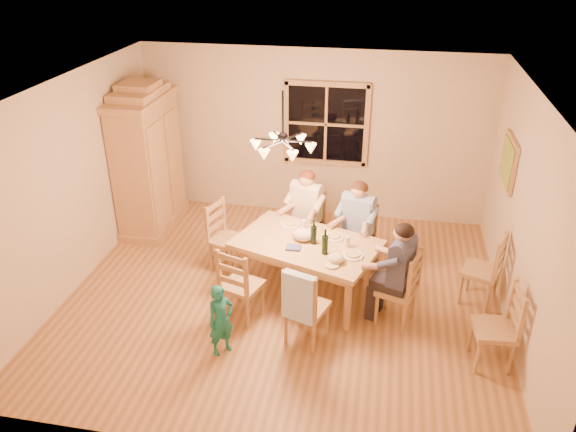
% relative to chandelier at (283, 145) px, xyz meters
% --- Properties ---
extents(floor, '(5.50, 5.50, 0.00)m').
position_rel_chandelier_xyz_m(floor, '(0.00, 0.00, -2.08)').
color(floor, olive).
rests_on(floor, ground).
extents(ceiling, '(5.50, 5.00, 0.02)m').
position_rel_chandelier_xyz_m(ceiling, '(0.00, 0.00, 0.62)').
color(ceiling, white).
rests_on(ceiling, wall_back).
extents(wall_back, '(5.50, 0.02, 2.70)m').
position_rel_chandelier_xyz_m(wall_back, '(0.00, 2.50, -0.73)').
color(wall_back, tan).
rests_on(wall_back, floor).
extents(wall_left, '(0.02, 5.00, 2.70)m').
position_rel_chandelier_xyz_m(wall_left, '(-2.75, 0.00, -0.73)').
color(wall_left, tan).
rests_on(wall_left, floor).
extents(wall_right, '(0.02, 5.00, 2.70)m').
position_rel_chandelier_xyz_m(wall_right, '(2.75, 0.00, -0.73)').
color(wall_right, tan).
rests_on(wall_right, floor).
extents(window, '(1.30, 0.06, 1.30)m').
position_rel_chandelier_xyz_m(window, '(0.20, 2.47, -0.53)').
color(window, black).
rests_on(window, wall_back).
extents(painting, '(0.06, 0.78, 0.64)m').
position_rel_chandelier_xyz_m(painting, '(2.71, 1.20, -0.48)').
color(painting, olive).
rests_on(painting, wall_right).
extents(chandelier, '(0.77, 0.68, 0.71)m').
position_rel_chandelier_xyz_m(chandelier, '(0.00, 0.00, 0.00)').
color(chandelier, black).
rests_on(chandelier, ceiling).
extents(armoire, '(0.66, 1.40, 2.30)m').
position_rel_chandelier_xyz_m(armoire, '(-2.42, 1.58, -1.02)').
color(armoire, olive).
rests_on(armoire, floor).
extents(dining_table, '(2.00, 1.57, 0.76)m').
position_rel_chandelier_xyz_m(dining_table, '(0.27, 0.13, -1.42)').
color(dining_table, tan).
rests_on(dining_table, floor).
extents(chair_far_left, '(0.55, 0.54, 0.99)m').
position_rel_chandelier_xyz_m(chair_far_left, '(0.12, 1.05, -1.77)').
color(chair_far_left, '#A17947').
rests_on(chair_far_left, floor).
extents(chair_far_right, '(0.55, 0.54, 0.99)m').
position_rel_chandelier_xyz_m(chair_far_right, '(0.86, 0.80, -1.77)').
color(chair_far_right, '#A17947').
rests_on(chair_far_right, floor).
extents(chair_near_left, '(0.55, 0.54, 0.99)m').
position_rel_chandelier_xyz_m(chair_near_left, '(-0.40, -0.51, -1.77)').
color(chair_near_left, '#A17947').
rests_on(chair_near_left, floor).
extents(chair_near_right, '(0.55, 0.54, 0.99)m').
position_rel_chandelier_xyz_m(chair_near_right, '(0.42, -0.79, -1.77)').
color(chair_near_right, '#A17947').
rests_on(chair_near_right, floor).
extents(chair_end_left, '(0.54, 0.55, 0.99)m').
position_rel_chandelier_xyz_m(chair_end_left, '(-0.88, 0.51, -1.77)').
color(chair_end_left, '#A17947').
rests_on(chair_end_left, floor).
extents(chair_end_right, '(0.54, 0.55, 0.99)m').
position_rel_chandelier_xyz_m(chair_end_right, '(1.42, -0.26, -1.77)').
color(chair_end_right, '#A17947').
rests_on(chair_end_right, floor).
extents(adult_woman, '(0.49, 0.52, 0.87)m').
position_rel_chandelier_xyz_m(adult_woman, '(0.12, 1.05, -1.24)').
color(adult_woman, beige).
rests_on(adult_woman, floor).
extents(adult_plaid_man, '(0.49, 0.52, 0.87)m').
position_rel_chandelier_xyz_m(adult_plaid_man, '(0.86, 0.80, -1.24)').
color(adult_plaid_man, '#38659B').
rests_on(adult_plaid_man, floor).
extents(adult_slate_man, '(0.52, 0.49, 0.87)m').
position_rel_chandelier_xyz_m(adult_slate_man, '(1.42, -0.26, -1.24)').
color(adult_slate_man, '#3E4363').
rests_on(adult_slate_man, floor).
extents(towel, '(0.39, 0.22, 0.58)m').
position_rel_chandelier_xyz_m(towel, '(0.36, -0.97, -1.38)').
color(towel, '#AECBEC').
rests_on(towel, chair_near_right).
extents(wine_bottle_a, '(0.08, 0.08, 0.33)m').
position_rel_chandelier_xyz_m(wine_bottle_a, '(0.36, 0.11, -1.15)').
color(wine_bottle_a, black).
rests_on(wine_bottle_a, dining_table).
extents(wine_bottle_b, '(0.08, 0.08, 0.33)m').
position_rel_chandelier_xyz_m(wine_bottle_b, '(0.53, -0.10, -1.15)').
color(wine_bottle_b, black).
rests_on(wine_bottle_b, dining_table).
extents(plate_woman, '(0.26, 0.26, 0.02)m').
position_rel_chandelier_xyz_m(plate_woman, '(-0.01, 0.55, -1.31)').
color(plate_woman, white).
rests_on(plate_woman, dining_table).
extents(plate_plaid, '(0.26, 0.26, 0.02)m').
position_rel_chandelier_xyz_m(plate_plaid, '(0.59, 0.30, -1.31)').
color(plate_plaid, white).
rests_on(plate_plaid, dining_table).
extents(plate_slate, '(0.26, 0.26, 0.02)m').
position_rel_chandelier_xyz_m(plate_slate, '(0.87, -0.10, -1.31)').
color(plate_slate, white).
rests_on(plate_slate, dining_table).
extents(wine_glass_a, '(0.06, 0.06, 0.14)m').
position_rel_chandelier_xyz_m(wine_glass_a, '(0.19, 0.45, -1.25)').
color(wine_glass_a, silver).
rests_on(wine_glass_a, dining_table).
extents(wine_glass_b, '(0.06, 0.06, 0.14)m').
position_rel_chandelier_xyz_m(wine_glass_b, '(0.78, 0.12, -1.25)').
color(wine_glass_b, silver).
rests_on(wine_glass_b, dining_table).
extents(cap, '(0.20, 0.20, 0.11)m').
position_rel_chandelier_xyz_m(cap, '(0.69, -0.27, -1.26)').
color(cap, beige).
rests_on(cap, dining_table).
extents(napkin, '(0.22, 0.19, 0.03)m').
position_rel_chandelier_xyz_m(napkin, '(0.14, -0.06, -1.30)').
color(napkin, '#475283').
rests_on(napkin, dining_table).
extents(cloth_bundle, '(0.28, 0.22, 0.15)m').
position_rel_chandelier_xyz_m(cloth_bundle, '(0.22, 0.18, -1.24)').
color(cloth_bundle, beige).
rests_on(cloth_bundle, dining_table).
extents(child, '(0.37, 0.37, 0.87)m').
position_rel_chandelier_xyz_m(child, '(-0.47, -1.18, -1.64)').
color(child, '#19736B').
rests_on(child, floor).
extents(chair_spare_front, '(0.46, 0.48, 0.99)m').
position_rel_chandelier_xyz_m(chair_spare_front, '(2.45, -0.83, -1.77)').
color(chair_spare_front, '#A17947').
rests_on(chair_spare_front, floor).
extents(chair_spare_back, '(0.55, 0.56, 0.99)m').
position_rel_chandelier_xyz_m(chair_spare_back, '(2.45, 0.34, -1.77)').
color(chair_spare_back, '#A17947').
rests_on(chair_spare_back, floor).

